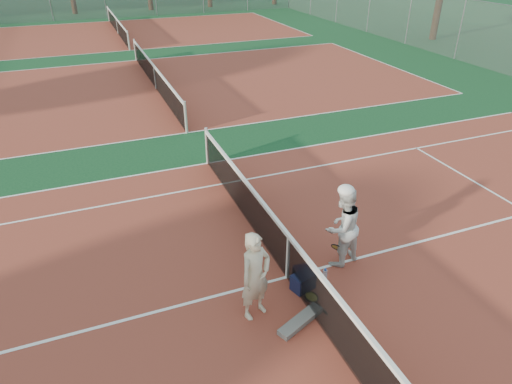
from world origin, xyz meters
TOP-DOWN VIEW (x-y plane):
  - ground at (0.00, 0.00)m, footprint 130.00×130.00m
  - court_main at (0.00, 0.00)m, footprint 23.77×10.97m
  - court_far_a at (0.00, 13.50)m, footprint 23.77×10.97m
  - court_far_b at (0.00, 27.00)m, footprint 23.77×10.97m
  - net_main at (0.00, 0.00)m, footprint 0.10×10.98m
  - net_far_a at (0.00, 13.50)m, footprint 0.10×10.98m
  - net_far_b at (0.00, 27.00)m, footprint 0.10×10.98m
  - player_a at (-0.93, -0.67)m, footprint 0.71×0.59m
  - player_b at (1.19, 0.06)m, footprint 0.98×0.85m
  - racket_red at (-0.89, -0.54)m, footprint 0.34×0.33m
  - racket_black_held at (1.10, 0.04)m, footprint 0.46×0.45m
  - racket_spare at (0.17, -0.71)m, footprint 0.35×0.63m
  - sports_bag_navy at (0.14, -0.41)m, footprint 0.48×0.39m
  - sports_bag_purple at (0.26, -0.17)m, footprint 0.38×0.28m
  - net_cover_canvas at (-0.30, -1.18)m, footprint 0.97×0.59m
  - water_bottle at (0.60, -0.41)m, footprint 0.09×0.09m

SIDE VIEW (x-z plane):
  - ground at x=0.00m, z-range 0.00..0.00m
  - court_main at x=0.00m, z-range 0.00..0.01m
  - court_far_a at x=0.00m, z-range 0.00..0.01m
  - court_far_b at x=0.00m, z-range 0.00..0.01m
  - racket_spare at x=0.17m, z-range 0.00..0.06m
  - net_cover_canvas at x=-0.30m, z-range 0.00..0.10m
  - sports_bag_purple at x=0.26m, z-range 0.00..0.29m
  - water_bottle at x=0.60m, z-range 0.00..0.30m
  - sports_bag_navy at x=0.14m, z-range 0.00..0.33m
  - racket_black_held at x=1.10m, z-range 0.00..0.51m
  - racket_red at x=-0.89m, z-range 0.00..0.56m
  - net_main at x=0.00m, z-range 0.00..1.02m
  - net_far_a at x=0.00m, z-range 0.00..1.02m
  - net_far_b at x=0.00m, z-range 0.00..1.02m
  - player_a at x=-0.93m, z-range 0.00..1.67m
  - player_b at x=1.19m, z-range 0.00..1.71m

